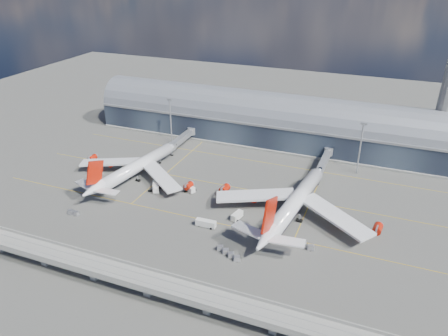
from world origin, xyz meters
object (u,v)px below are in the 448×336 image
at_px(airliner_right, 294,204).
at_px(cargo_train_2, 307,246).
at_px(floodlight_mast_right, 360,147).
at_px(service_truck_5, 262,195).
at_px(service_truck_1, 190,189).
at_px(cargo_train_1, 228,253).
at_px(cargo_train_0, 73,213).
at_px(service_truck_3, 237,216).
at_px(airliner_left, 134,168).
at_px(service_truck_0, 156,187).
at_px(service_truck_4, 283,194).
at_px(floodlight_mast_left, 171,120).
at_px(service_truck_2, 206,223).

height_order(airliner_right, cargo_train_2, airliner_right).
bearing_deg(floodlight_mast_right, airliner_right, -111.11).
bearing_deg(service_truck_5, service_truck_1, 128.49).
bearing_deg(cargo_train_1, cargo_train_0, 64.94).
bearing_deg(cargo_train_2, service_truck_5, 30.94).
relative_size(airliner_right, service_truck_3, 11.35).
relative_size(floodlight_mast_right, service_truck_1, 4.75).
relative_size(airliner_left, service_truck_5, 11.29).
bearing_deg(airliner_right, floodlight_mast_right, 75.36).
xyz_separation_m(cargo_train_0, cargo_train_1, (67.93, -1.58, 0.04)).
height_order(airliner_left, cargo_train_1, airliner_left).
bearing_deg(service_truck_0, service_truck_4, -14.91).
xyz_separation_m(floodlight_mast_left, service_truck_0, (18.70, -50.57, -11.98)).
distance_m(airliner_right, service_truck_0, 62.37).
height_order(service_truck_0, service_truck_1, service_truck_0).
height_order(floodlight_mast_left, cargo_train_2, floodlight_mast_left).
bearing_deg(floodlight_mast_left, service_truck_4, -26.04).
bearing_deg(service_truck_0, airliner_left, 126.57).
distance_m(cargo_train_0, cargo_train_2, 93.40).
distance_m(service_truck_1, service_truck_4, 40.65).
distance_m(floodlight_mast_left, airliner_left, 45.30).
relative_size(cargo_train_0, cargo_train_1, 0.48).
distance_m(service_truck_2, cargo_train_0, 54.65).
distance_m(service_truck_5, cargo_train_1, 43.26).
distance_m(airliner_left, cargo_train_1, 72.73).
height_order(floodlight_mast_right, service_truck_1, floodlight_mast_right).
bearing_deg(service_truck_5, cargo_train_1, -152.40).
relative_size(airliner_right, cargo_train_0, 13.78).
height_order(floodlight_mast_right, cargo_train_0, floodlight_mast_right).
bearing_deg(airliner_left, service_truck_3, -6.44).
relative_size(airliner_left, service_truck_1, 11.85).
bearing_deg(service_truck_1, cargo_train_1, -109.71).
xyz_separation_m(service_truck_2, service_truck_4, (21.53, 33.44, -0.06)).
bearing_deg(floodlight_mast_left, airliner_left, -84.65).
distance_m(cargo_train_1, cargo_train_2, 28.40).
bearing_deg(service_truck_4, floodlight_mast_right, 28.31).
bearing_deg(service_truck_4, cargo_train_1, -122.70).
xyz_separation_m(floodlight_mast_left, service_truck_5, (64.51, -39.30, -12.32)).
height_order(service_truck_1, cargo_train_1, service_truck_1).
relative_size(service_truck_5, cargo_train_2, 0.97).
bearing_deg(cargo_train_0, service_truck_2, -76.33).
height_order(floodlight_mast_left, floodlight_mast_right, same).
bearing_deg(floodlight_mast_right, service_truck_4, -127.37).
bearing_deg(service_truck_3, service_truck_2, -121.45).
bearing_deg(airliner_left, service_truck_5, 13.31).
height_order(floodlight_mast_right, service_truck_2, floodlight_mast_right).
xyz_separation_m(floodlight_mast_right, cargo_train_0, (-102.02, -80.96, -12.73)).
bearing_deg(service_truck_1, cargo_train_2, -82.62).
relative_size(floodlight_mast_right, service_truck_5, 4.52).
bearing_deg(floodlight_mast_left, cargo_train_2, -37.06).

